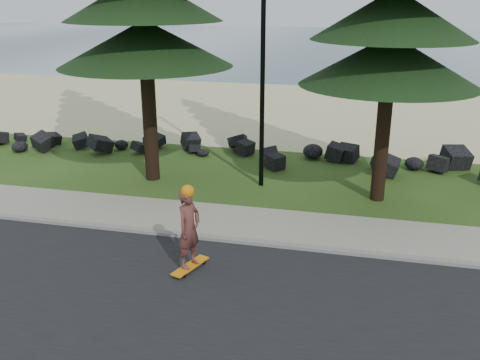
{
  "coord_description": "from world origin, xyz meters",
  "views": [
    {
      "loc": [
        2.92,
        -12.15,
        5.7
      ],
      "look_at": [
        0.08,
        0.0,
        1.28
      ],
      "focal_mm": 40.0,
      "sensor_mm": 36.0,
      "label": 1
    }
  ],
  "objects": [
    {
      "name": "beach_sand",
      "position": [
        0.0,
        14.5,
        0.01
      ],
      "size": [
        160.0,
        15.0,
        0.01
      ],
      "primitive_type": "cube",
      "color": "#CDC489",
      "rests_on": "ground"
    },
    {
      "name": "ground",
      "position": [
        0.0,
        0.0,
        0.0
      ],
      "size": [
        160.0,
        160.0,
        0.0
      ],
      "primitive_type": "plane",
      "color": "#294716",
      "rests_on": "ground"
    },
    {
      "name": "seawall_boulders",
      "position": [
        0.0,
        5.6,
        0.0
      ],
      "size": [
        60.0,
        2.4,
        1.1
      ],
      "primitive_type": null,
      "color": "black",
      "rests_on": "ground"
    },
    {
      "name": "sidewalk",
      "position": [
        0.0,
        0.2,
        0.04
      ],
      "size": [
        160.0,
        2.0,
        0.08
      ],
      "primitive_type": "cube",
      "color": "gray",
      "rests_on": "ground"
    },
    {
      "name": "kerb",
      "position": [
        0.0,
        -0.9,
        0.05
      ],
      "size": [
        160.0,
        0.2,
        0.1
      ],
      "primitive_type": "cube",
      "color": "gray",
      "rests_on": "ground"
    },
    {
      "name": "skateboarder",
      "position": [
        -0.46,
        -2.43,
        0.98
      ],
      "size": [
        0.6,
        1.07,
        1.94
      ],
      "rotation": [
        0.0,
        0.0,
        1.23
      ],
      "color": "orange",
      "rests_on": "ground"
    },
    {
      "name": "ocean",
      "position": [
        0.0,
        51.0,
        0.0
      ],
      "size": [
        160.0,
        58.0,
        0.01
      ],
      "primitive_type": "cube",
      "color": "#325160",
      "rests_on": "ground"
    },
    {
      "name": "lamp_post",
      "position": [
        0.0,
        3.2,
        4.13
      ],
      "size": [
        0.25,
        0.14,
        8.14
      ],
      "color": "black",
      "rests_on": "ground"
    },
    {
      "name": "road",
      "position": [
        0.0,
        -4.5,
        0.01
      ],
      "size": [
        160.0,
        7.0,
        0.02
      ],
      "primitive_type": "cube",
      "color": "black",
      "rests_on": "ground"
    }
  ]
}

